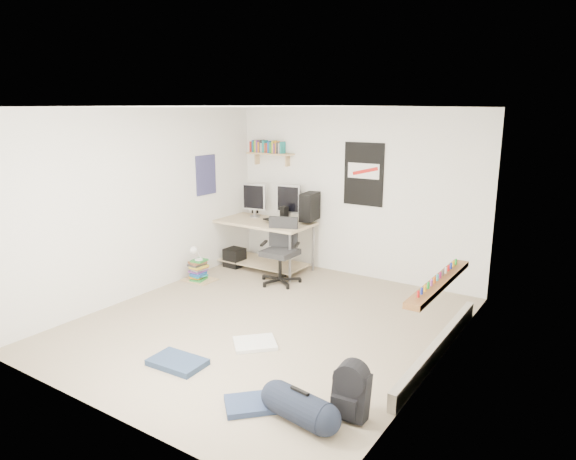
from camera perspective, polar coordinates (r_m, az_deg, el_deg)
The scene contains 26 objects.
floor at distance 6.20m, azimuth -2.36°, elevation -10.32°, with size 4.00×4.50×0.01m, color gray.
ceiling at distance 5.68m, azimuth -2.60°, elevation 13.54°, with size 4.00×4.50×0.01m, color white.
back_wall at distance 7.72m, azimuth 7.38°, elevation 4.04°, with size 4.00×0.01×2.50m, color silver.
left_wall at distance 7.15m, azimuth -15.63°, elevation 2.92°, with size 0.01×4.50×2.50m, color silver.
right_wall at distance 4.95m, azimuth 16.74°, elevation -1.69°, with size 0.01×4.50×2.50m, color silver.
desk at distance 8.18m, azimuth -3.41°, elevation -1.69°, with size 1.79×0.78×0.82m, color beige.
monitor_left at distance 8.27m, azimuth -3.71°, elevation 3.17°, with size 0.38×0.10×0.42m, color #929397.
monitor_right at distance 8.03m, azimuth 0.10°, elevation 2.94°, with size 0.40×0.10×0.44m, color #A1A2A6.
pc_tower at distance 7.83m, azimuth 2.43°, elevation 2.61°, with size 0.19×0.40×0.42m, color black.
keyboard at distance 7.79m, azimuth -1.53°, elevation 1.05°, with size 0.40×0.14×0.02m, color black.
speaker_left at distance 8.40m, azimuth -3.69°, elevation 2.41°, with size 0.08×0.08×0.16m, color black.
speaker_right at distance 7.92m, azimuth -0.42°, elevation 1.92°, with size 0.10×0.10×0.20m, color black.
office_chair at distance 7.40m, azimuth -0.89°, elevation -2.29°, with size 0.62×0.62×0.95m, color #252528.
wall_shelf at distance 8.29m, azimuth -1.99°, elevation 8.47°, with size 0.80×0.22×0.24m, color tan.
poster_back_wall at distance 7.59m, azimuth 8.39°, elevation 6.14°, with size 0.62×0.03×0.92m, color black.
poster_left_wall at distance 7.93m, azimuth -9.11°, elevation 6.06°, with size 0.02×0.42×0.60m, color navy.
window at distance 5.20m, azimuth 17.27°, elevation 1.26°, with size 0.10×1.50×1.26m, color brown.
baseboard_heater at distance 5.63m, azimuth 16.35°, elevation -12.42°, with size 0.08×2.50×0.18m, color #B7B2A8.
backpack at distance 4.44m, azimuth 7.02°, elevation -17.76°, with size 0.29×0.23×0.38m, color black.
duffel_bag at distance 4.38m, azimuth 1.31°, elevation -18.99°, with size 0.27×0.27×0.52m, color black.
tshirt at distance 5.67m, azimuth -3.70°, elevation -12.45°, with size 0.44×0.37×0.04m, color silver.
jeans_a at distance 5.37m, azimuth -12.18°, elevation -14.17°, with size 0.55×0.35×0.06m, color #23334F.
jeans_b at distance 4.64m, azimuth -4.15°, elevation -18.74°, with size 0.43×0.32×0.05m, color navy.
book_stack at distance 7.72m, azimuth -9.84°, elevation -4.45°, with size 0.42×0.35×0.29m, color brown.
desk_lamp at distance 7.63m, azimuth -9.90°, elevation -2.87°, with size 0.12×0.20×0.20m, color white.
subwoofer at distance 8.31m, azimuth -5.96°, elevation -3.10°, with size 0.28×0.28×0.31m, color black.
Camera 1 is at (3.33, -4.60, 2.49)m, focal length 32.00 mm.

